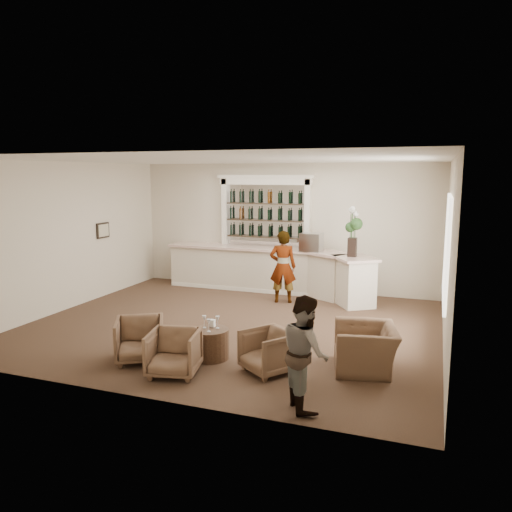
# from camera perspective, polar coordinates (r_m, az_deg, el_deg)

# --- Properties ---
(ground) EXTENTS (8.00, 8.00, 0.00)m
(ground) POSITION_cam_1_polar(r_m,az_deg,el_deg) (10.22, -2.65, -7.87)
(ground) COLOR brown
(ground) RESTS_ON ground
(room_shell) EXTENTS (8.04, 7.02, 3.32)m
(room_shell) POSITION_cam_1_polar(r_m,az_deg,el_deg) (10.38, -0.40, 5.57)
(room_shell) COLOR beige
(room_shell) RESTS_ON ground
(bar_counter) EXTENTS (5.72, 1.80, 1.14)m
(bar_counter) POSITION_cam_1_polar(r_m,az_deg,el_deg) (12.86, 1.82, -1.64)
(bar_counter) COLOR silver
(bar_counter) RESTS_ON ground
(back_bar_alcove) EXTENTS (2.64, 0.25, 3.00)m
(back_bar_alcove) POSITION_cam_1_polar(r_m,az_deg,el_deg) (13.16, 1.02, 5.03)
(back_bar_alcove) COLOR white
(back_bar_alcove) RESTS_ON ground
(cocktail_table) EXTENTS (0.62, 0.62, 0.50)m
(cocktail_table) POSITION_cam_1_polar(r_m,az_deg,el_deg) (8.41, -5.25, -9.94)
(cocktail_table) COLOR #4D3621
(cocktail_table) RESTS_ON ground
(sommelier) EXTENTS (0.71, 0.55, 1.72)m
(sommelier) POSITION_cam_1_polar(r_m,az_deg,el_deg) (11.79, 3.08, -1.24)
(sommelier) COLOR gray
(sommelier) RESTS_ON ground
(guest) EXTENTS (0.87, 0.92, 1.50)m
(guest) POSITION_cam_1_polar(r_m,az_deg,el_deg) (6.59, 5.64, -10.88)
(guest) COLOR gray
(guest) RESTS_ON ground
(armchair_left) EXTENTS (1.05, 1.06, 0.71)m
(armchair_left) POSITION_cam_1_polar(r_m,az_deg,el_deg) (8.45, -13.14, -9.29)
(armchair_left) COLOR brown
(armchair_left) RESTS_ON ground
(armchair_center) EXTENTS (0.89, 0.90, 0.69)m
(armchair_center) POSITION_cam_1_polar(r_m,az_deg,el_deg) (7.80, -9.38, -10.86)
(armchair_center) COLOR brown
(armchair_center) RESTS_ON ground
(armchair_right) EXTENTS (1.00, 1.00, 0.66)m
(armchair_right) POSITION_cam_1_polar(r_m,az_deg,el_deg) (7.80, 1.43, -10.84)
(armchair_right) COLOR brown
(armchair_right) RESTS_ON ground
(armchair_far) EXTENTS (1.14, 1.24, 0.69)m
(armchair_far) POSITION_cam_1_polar(r_m,az_deg,el_deg) (8.08, 12.40, -10.21)
(armchair_far) COLOR brown
(armchair_far) RESTS_ON ground
(espresso_machine) EXTENTS (0.54, 0.47, 0.45)m
(espresso_machine) POSITION_cam_1_polar(r_m,az_deg,el_deg) (12.36, 6.35, 1.58)
(espresso_machine) COLOR #ADADB1
(espresso_machine) RESTS_ON bar_counter
(flower_vase) EXTENTS (0.30, 0.30, 1.15)m
(flower_vase) POSITION_cam_1_polar(r_m,az_deg,el_deg) (11.66, 11.00, 3.09)
(flower_vase) COLOR black
(flower_vase) RESTS_ON bar_counter
(wine_glass_bar_left) EXTENTS (0.07, 0.07, 0.21)m
(wine_glass_bar_left) POSITION_cam_1_polar(r_m,az_deg,el_deg) (12.47, 4.96, 1.12)
(wine_glass_bar_left) COLOR white
(wine_glass_bar_left) RESTS_ON bar_counter
(wine_glass_bar_right) EXTENTS (0.07, 0.07, 0.21)m
(wine_glass_bar_right) POSITION_cam_1_polar(r_m,az_deg,el_deg) (12.77, 3.06, 1.33)
(wine_glass_bar_right) COLOR white
(wine_glass_bar_right) RESTS_ON bar_counter
(wine_glass_tbl_a) EXTENTS (0.07, 0.07, 0.21)m
(wine_glass_tbl_a) POSITION_cam_1_polar(r_m,az_deg,el_deg) (8.37, -5.94, -7.48)
(wine_glass_tbl_a) COLOR white
(wine_glass_tbl_a) RESTS_ON cocktail_table
(wine_glass_tbl_b) EXTENTS (0.07, 0.07, 0.21)m
(wine_glass_tbl_b) POSITION_cam_1_polar(r_m,az_deg,el_deg) (8.32, -4.42, -7.56)
(wine_glass_tbl_b) COLOR white
(wine_glass_tbl_b) RESTS_ON cocktail_table
(wine_glass_tbl_c) EXTENTS (0.07, 0.07, 0.21)m
(wine_glass_tbl_c) POSITION_cam_1_polar(r_m,az_deg,el_deg) (8.17, -5.42, -7.91)
(wine_glass_tbl_c) COLOR white
(wine_glass_tbl_c) RESTS_ON cocktail_table
(napkin_holder) EXTENTS (0.08, 0.08, 0.12)m
(napkin_holder) POSITION_cam_1_polar(r_m,az_deg,el_deg) (8.44, -4.99, -7.65)
(napkin_holder) COLOR white
(napkin_holder) RESTS_ON cocktail_table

